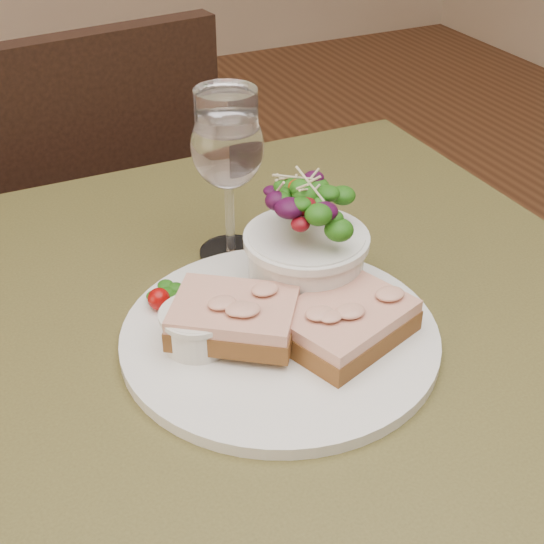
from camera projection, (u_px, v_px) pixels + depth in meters
name	position (u px, v px, depth m)	size (l,w,h in m)	color
cafe_table	(258.00, 411.00, 0.78)	(0.80, 0.80, 0.75)	#423C1C
chair_far	(87.00, 324.00, 1.48)	(0.47, 0.47, 0.90)	black
dinner_plate	(280.00, 336.00, 0.71)	(0.30, 0.30, 0.01)	white
sandwich_front	(345.00, 322.00, 0.69)	(0.14, 0.12, 0.03)	#4E3015
sandwich_back	(234.00, 317.00, 0.68)	(0.14, 0.13, 0.03)	#4E3015
ramekin	(197.00, 326.00, 0.68)	(0.06, 0.06, 0.04)	silver
salad_bowl	(306.00, 236.00, 0.73)	(0.11, 0.11, 0.13)	white
garnish	(166.00, 296.00, 0.74)	(0.05, 0.04, 0.02)	#0D3D0B
wine_glass	(228.00, 151.00, 0.77)	(0.08, 0.08, 0.18)	white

